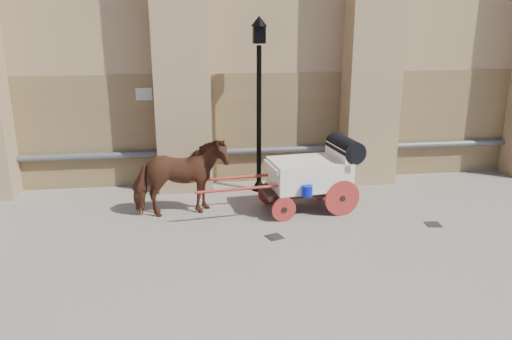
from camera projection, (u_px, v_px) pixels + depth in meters
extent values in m
plane|color=#70685D|center=(237.00, 242.00, 10.16)|extent=(90.00, 90.00, 0.00)
cube|color=olive|center=(293.00, 126.00, 13.94)|extent=(44.00, 0.35, 3.00)
cylinder|color=#59595B|center=(294.00, 149.00, 13.85)|extent=(42.00, 0.18, 0.18)
cube|color=beige|center=(144.00, 94.00, 12.95)|extent=(0.42, 0.04, 0.32)
imported|color=#582E19|center=(180.00, 178.00, 11.32)|extent=(2.25, 1.29, 1.79)
cube|color=black|center=(305.00, 189.00, 11.77)|extent=(2.15, 1.18, 0.11)
cube|color=white|center=(309.00, 173.00, 11.68)|extent=(1.90, 1.37, 0.65)
cube|color=white|center=(337.00, 156.00, 11.75)|extent=(0.28, 1.18, 0.51)
cube|color=white|center=(277.00, 166.00, 11.42)|extent=(0.45, 1.06, 0.09)
cylinder|color=black|center=(345.00, 148.00, 11.74)|extent=(0.66, 1.22, 0.52)
cylinder|color=#AC2824|center=(342.00, 198.00, 11.43)|extent=(0.84, 0.16, 0.84)
cylinder|color=#AC2824|center=(323.00, 183.00, 12.50)|extent=(0.84, 0.16, 0.84)
cylinder|color=#AC2824|center=(284.00, 209.00, 11.12)|extent=(0.56, 0.12, 0.56)
cylinder|color=#AC2824|center=(269.00, 193.00, 12.20)|extent=(0.56, 0.12, 0.56)
cylinder|color=#AC2824|center=(245.00, 189.00, 10.92)|extent=(2.24, 0.34, 0.07)
cylinder|color=#AC2824|center=(237.00, 177.00, 11.70)|extent=(2.24, 0.34, 0.07)
cylinder|color=#0812CE|center=(307.00, 191.00, 11.06)|extent=(0.24, 0.24, 0.24)
cylinder|color=black|center=(259.00, 121.00, 12.76)|extent=(0.12, 0.12, 3.75)
cone|color=black|center=(259.00, 183.00, 13.24)|extent=(0.37, 0.37, 0.37)
cube|color=black|center=(259.00, 34.00, 12.15)|extent=(0.29, 0.29, 0.44)
cone|color=black|center=(259.00, 21.00, 12.06)|extent=(0.42, 0.42, 0.25)
cube|color=black|center=(275.00, 237.00, 10.36)|extent=(0.41, 0.41, 0.01)
cube|color=black|center=(433.00, 224.00, 11.01)|extent=(0.35, 0.35, 0.01)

